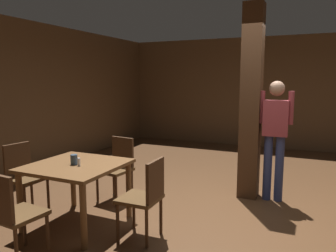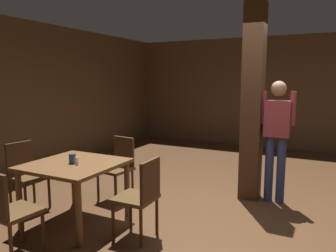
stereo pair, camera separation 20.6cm
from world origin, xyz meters
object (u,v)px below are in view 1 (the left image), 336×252
object	(u,v)px
chair_east	(146,195)
chair_north	(118,165)
chair_south	(12,212)
dining_table	(77,173)
chair_west	(23,174)
salt_shaker	(79,162)
standing_person	(275,132)
napkin_cup	(74,159)

from	to	relation	value
chair_east	chair_north	distance (m)	1.32
chair_south	dining_table	bearing A→B (deg)	89.73
dining_table	chair_west	distance (m)	0.94
dining_table	salt_shaker	bearing A→B (deg)	-30.96
chair_east	chair_north	world-z (taller)	same
dining_table	standing_person	distance (m)	2.75
chair_south	salt_shaker	bearing A→B (deg)	83.98
dining_table	chair_east	distance (m)	0.94
chair_south	salt_shaker	xyz separation A→B (m)	(0.09, 0.87, 0.29)
salt_shaker	napkin_cup	bearing A→B (deg)	163.34
dining_table	standing_person	size ratio (longest dim) A/B	0.60
napkin_cup	chair_west	bearing A→B (deg)	175.52
salt_shaker	chair_south	bearing A→B (deg)	-96.02
chair_north	napkin_cup	size ratio (longest dim) A/B	7.63
chair_west	napkin_cup	distance (m)	0.97
chair_north	salt_shaker	size ratio (longest dim) A/B	9.74
chair_south	chair_west	world-z (taller)	same
dining_table	chair_east	xyz separation A→B (m)	(0.93, 0.01, -0.13)
dining_table	chair_north	bearing A→B (deg)	91.24
chair_east	napkin_cup	xyz separation A→B (m)	(-0.94, -0.03, 0.30)
napkin_cup	standing_person	size ratio (longest dim) A/B	0.07
dining_table	salt_shaker	size ratio (longest dim) A/B	11.29
chair_north	napkin_cup	world-z (taller)	chair_north
dining_table	chair_south	size ratio (longest dim) A/B	1.16
chair_south	standing_person	distance (m)	3.44
chair_south	salt_shaker	distance (m)	0.92
chair_west	standing_person	size ratio (longest dim) A/B	0.52
chair_east	standing_person	bearing A→B (deg)	58.01
salt_shaker	chair_west	bearing A→B (deg)	174.32
napkin_cup	chair_east	bearing A→B (deg)	1.76
chair_south	chair_west	distance (m)	1.34
chair_south	napkin_cup	distance (m)	0.95
dining_table	napkin_cup	distance (m)	0.17
standing_person	chair_north	bearing A→B (deg)	-157.05
standing_person	dining_table	bearing A→B (deg)	-138.69
chair_north	chair_east	bearing A→B (deg)	-44.15
chair_south	napkin_cup	world-z (taller)	chair_south
chair_south	chair_west	size ratio (longest dim) A/B	1.00
dining_table	napkin_cup	bearing A→B (deg)	-111.91
chair_north	salt_shaker	world-z (taller)	chair_north
salt_shaker	chair_north	bearing A→B (deg)	96.28
dining_table	chair_north	world-z (taller)	chair_north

